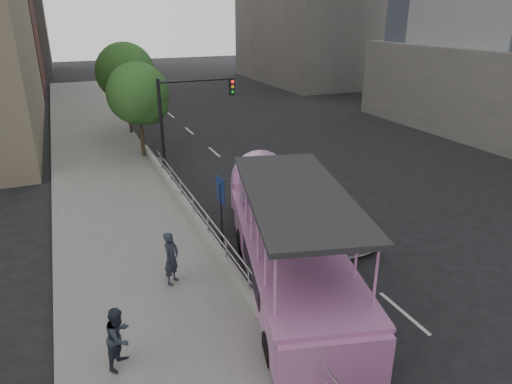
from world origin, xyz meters
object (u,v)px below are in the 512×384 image
(pedestrian_near, at_px, (171,258))
(pedestrian_mid, at_px, (119,337))
(parking_sign, at_px, (221,207))
(street_tree_near, at_px, (140,96))
(duck_boat, at_px, (284,239))
(street_tree_far, at_px, (127,75))
(car, at_px, (331,219))
(traffic_signal, at_px, (183,111))

(pedestrian_near, bearing_deg, pedestrian_mid, -169.76)
(parking_sign, xyz_separation_m, street_tree_near, (-0.57, 12.35, 1.99))
(street_tree_near, bearing_deg, pedestrian_mid, -102.00)
(duck_boat, distance_m, pedestrian_near, 3.67)
(street_tree_far, bearing_deg, pedestrian_near, -95.34)
(car, xyz_separation_m, parking_sign, (-4.36, 0.44, 1.09))
(street_tree_near, bearing_deg, car, -68.94)
(duck_boat, distance_m, car, 3.53)
(pedestrian_near, relative_size, pedestrian_mid, 1.09)
(car, height_order, street_tree_far, street_tree_far)
(traffic_signal, relative_size, street_tree_far, 0.81)
(duck_boat, xyz_separation_m, pedestrian_mid, (-5.61, -2.58, -0.24))
(pedestrian_mid, xyz_separation_m, traffic_signal, (5.25, 13.75, 2.40))
(car, relative_size, pedestrian_mid, 2.73)
(duck_boat, xyz_separation_m, street_tree_near, (-1.96, 14.60, 2.48))
(street_tree_near, height_order, street_tree_far, street_tree_far)
(car, distance_m, street_tree_near, 14.05)
(pedestrian_mid, distance_m, traffic_signal, 14.91)
(pedestrian_near, bearing_deg, parking_sign, -8.62)
(pedestrian_mid, bearing_deg, street_tree_near, 24.67)
(parking_sign, xyz_separation_m, street_tree_far, (-0.37, 18.35, 2.48))
(duck_boat, relative_size, street_tree_far, 1.73)
(car, bearing_deg, pedestrian_mid, -160.20)
(street_tree_far, bearing_deg, pedestrian_mid, -99.44)
(pedestrian_near, xyz_separation_m, street_tree_far, (1.88, 20.13, 3.14))
(pedestrian_mid, height_order, street_tree_near, street_tree_near)
(pedestrian_near, xyz_separation_m, street_tree_near, (1.68, 14.13, 2.65))
(pedestrian_mid, relative_size, street_tree_near, 0.28)
(duck_boat, xyz_separation_m, car, (2.97, 1.81, -0.60))
(traffic_signal, bearing_deg, pedestrian_mid, -110.90)
(traffic_signal, bearing_deg, street_tree_far, 98.43)
(parking_sign, bearing_deg, pedestrian_mid, -131.16)
(traffic_signal, bearing_deg, duck_boat, -88.14)
(parking_sign, bearing_deg, duck_boat, -58.32)
(street_tree_far, bearing_deg, car, -75.88)
(street_tree_near, distance_m, street_tree_far, 6.02)
(parking_sign, relative_size, street_tree_near, 0.51)
(pedestrian_near, bearing_deg, car, -35.46)
(pedestrian_near, distance_m, parking_sign, 2.94)
(duck_boat, bearing_deg, parking_sign, 121.68)
(street_tree_near, relative_size, street_tree_far, 0.89)
(pedestrian_near, xyz_separation_m, traffic_signal, (3.28, 10.70, 2.33))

